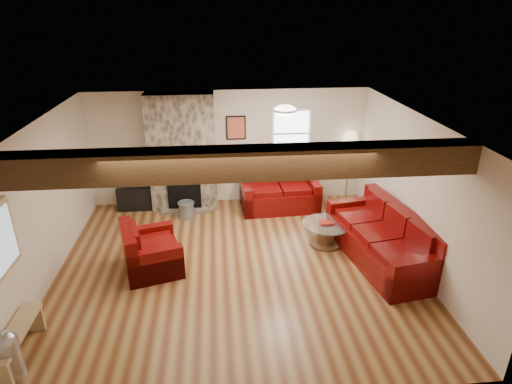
% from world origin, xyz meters
% --- Properties ---
extents(room, '(8.00, 8.00, 8.00)m').
position_xyz_m(room, '(0.00, 0.00, 1.25)').
color(room, '#5D3118').
rests_on(room, ground).
extents(floor, '(6.00, 6.00, 0.00)m').
position_xyz_m(floor, '(0.00, 0.00, 0.00)').
color(floor, '#5D3118').
rests_on(floor, ground).
extents(oak_beam, '(6.00, 0.36, 0.38)m').
position_xyz_m(oak_beam, '(0.00, -1.25, 2.31)').
color(oak_beam, black).
rests_on(oak_beam, room).
extents(chimney_breast, '(1.40, 0.67, 2.50)m').
position_xyz_m(chimney_breast, '(-1.00, 2.49, 1.22)').
color(chimney_breast, '#353029').
rests_on(chimney_breast, floor).
extents(back_window, '(0.90, 0.08, 1.10)m').
position_xyz_m(back_window, '(1.35, 2.71, 1.55)').
color(back_window, silver).
rests_on(back_window, room).
extents(ceiling_dome, '(0.40, 0.40, 0.18)m').
position_xyz_m(ceiling_dome, '(0.90, 0.90, 2.44)').
color(ceiling_dome, silver).
rests_on(ceiling_dome, room).
extents(artwork_back, '(0.42, 0.06, 0.52)m').
position_xyz_m(artwork_back, '(0.15, 2.71, 1.70)').
color(artwork_back, black).
rests_on(artwork_back, room).
extents(artwork_right, '(0.06, 0.55, 0.42)m').
position_xyz_m(artwork_right, '(2.96, 0.30, 1.75)').
color(artwork_right, black).
rests_on(artwork_right, room).
extents(sofa_three, '(1.38, 2.51, 0.92)m').
position_xyz_m(sofa_three, '(2.48, -0.02, 0.46)').
color(sofa_three, '#490605').
rests_on(sofa_three, floor).
extents(loveseat, '(1.69, 1.03, 0.87)m').
position_xyz_m(loveseat, '(1.05, 2.23, 0.44)').
color(loveseat, '#490605').
rests_on(loveseat, floor).
extents(armchair_red, '(1.13, 1.21, 0.82)m').
position_xyz_m(armchair_red, '(-1.42, 0.07, 0.41)').
color(armchair_red, '#490605').
rests_on(armchair_red, floor).
extents(coffee_table, '(0.89, 0.89, 0.46)m').
position_xyz_m(coffee_table, '(1.68, 0.58, 0.22)').
color(coffee_table, '#442B16').
rests_on(coffee_table, floor).
extents(tv_cabinet, '(1.04, 0.42, 0.52)m').
position_xyz_m(tv_cabinet, '(-1.93, 2.53, 0.26)').
color(tv_cabinet, black).
rests_on(tv_cabinet, floor).
extents(television, '(0.73, 0.10, 0.42)m').
position_xyz_m(television, '(-1.93, 2.53, 0.73)').
color(television, black).
rests_on(television, tv_cabinet).
extents(floor_lamp, '(0.41, 0.41, 1.59)m').
position_xyz_m(floor_lamp, '(2.64, 2.55, 1.36)').
color(floor_lamp, '#AF8949').
rests_on(floor_lamp, floor).
extents(pine_bench, '(0.26, 1.11, 0.42)m').
position_xyz_m(pine_bench, '(-2.83, -1.82, 0.21)').
color(pine_bench, tan).
rests_on(pine_bench, floor).
extents(pedal_bin, '(0.33, 0.33, 0.69)m').
position_xyz_m(pedal_bin, '(-2.79, -2.14, 0.34)').
color(pedal_bin, '#ADACB2').
rests_on(pedal_bin, floor).
extents(coal_bucket, '(0.37, 0.37, 0.35)m').
position_xyz_m(coal_bucket, '(-0.96, 1.96, 0.17)').
color(coal_bucket, slate).
rests_on(coal_bucket, floor).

